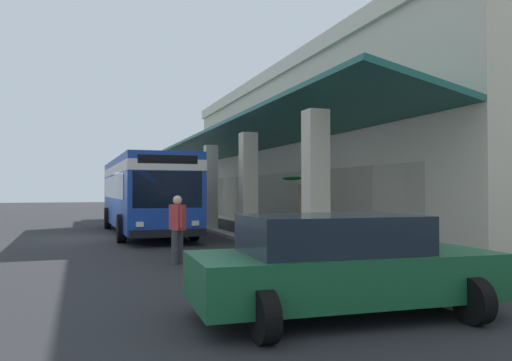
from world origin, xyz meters
TOP-DOWN VIEW (x-y plane):
  - ground at (0.00, 8.00)m, footprint 120.00×120.00m
  - curb_strip at (-2.18, 5.01)m, footprint 32.55×0.50m
  - plaza_building at (-2.18, 14.64)m, footprint 27.42×16.74m
  - transit_bus at (-1.52, 2.02)m, footprint 11.25×2.96m
  - parked_sedan_green at (13.79, 2.98)m, footprint 2.57×4.48m
  - pedestrian at (7.76, 1.73)m, footprint 0.68×0.36m
  - potted_palm at (5.05, 6.33)m, footprint 1.70×1.60m

SIDE VIEW (x-z plane):
  - ground at x=0.00m, z-range 0.00..0.00m
  - curb_strip at x=-2.18m, z-range 0.00..0.12m
  - potted_palm at x=5.05m, z-range -0.61..1.74m
  - parked_sedan_green at x=13.79m, z-range 0.02..1.49m
  - pedestrian at x=7.76m, z-range 0.11..1.80m
  - transit_bus at x=-1.52m, z-range 0.18..3.52m
  - plaza_building at x=-2.18m, z-range 0.00..7.64m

